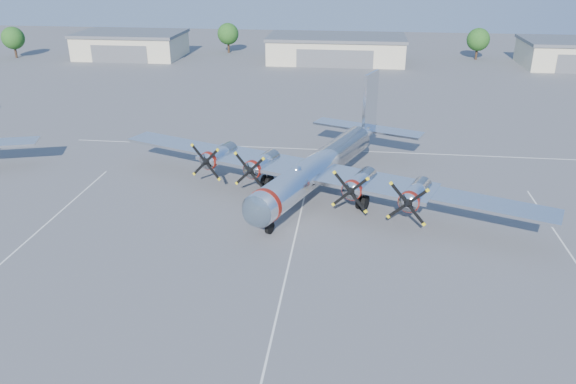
# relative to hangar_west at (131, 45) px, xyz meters

# --- Properties ---
(ground) EXTENTS (260.00, 260.00, 0.00)m
(ground) POSITION_rel_hangar_west_xyz_m (45.00, -81.96, -2.71)
(ground) COLOR #525254
(ground) RESTS_ON ground
(parking_lines) EXTENTS (60.00, 50.08, 0.01)m
(parking_lines) POSITION_rel_hangar_west_xyz_m (45.00, -83.71, -2.71)
(parking_lines) COLOR silver
(parking_lines) RESTS_ON ground
(hangar_west) EXTENTS (22.60, 14.60, 5.40)m
(hangar_west) POSITION_rel_hangar_west_xyz_m (0.00, 0.00, 0.00)
(hangar_west) COLOR beige
(hangar_west) RESTS_ON ground
(hangar_center) EXTENTS (28.60, 14.60, 5.40)m
(hangar_center) POSITION_rel_hangar_west_xyz_m (45.00, -0.00, -0.00)
(hangar_center) COLOR beige
(hangar_center) RESTS_ON ground
(hangar_east) EXTENTS (20.60, 14.60, 5.40)m
(hangar_east) POSITION_rel_hangar_west_xyz_m (93.00, 0.00, 0.00)
(hangar_east) COLOR beige
(hangar_east) RESTS_ON ground
(tree_far_west) EXTENTS (4.80, 4.80, 6.64)m
(tree_far_west) POSITION_rel_hangar_west_xyz_m (-25.00, -3.96, 1.51)
(tree_far_west) COLOR #382619
(tree_far_west) RESTS_ON ground
(tree_west) EXTENTS (4.80, 4.80, 6.64)m
(tree_west) POSITION_rel_hangar_west_xyz_m (20.00, 8.04, 1.51)
(tree_west) COLOR #382619
(tree_west) RESTS_ON ground
(tree_east) EXTENTS (4.80, 4.80, 6.64)m
(tree_east) POSITION_rel_hangar_west_xyz_m (75.00, 6.04, 1.51)
(tree_east) COLOR #382619
(tree_east) RESTS_ON ground
(main_bomber_b29) EXTENTS (51.26, 43.56, 9.59)m
(main_bomber_b29) POSITION_rel_hangar_west_xyz_m (46.53, -69.54, -2.71)
(main_bomber_b29) COLOR silver
(main_bomber_b29) RESTS_ON ground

